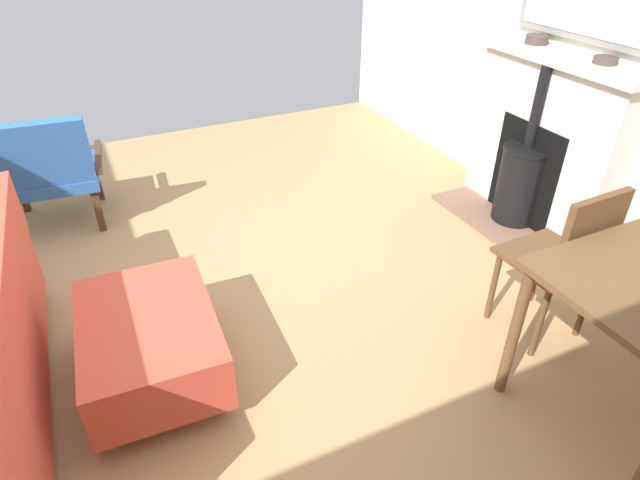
{
  "coord_description": "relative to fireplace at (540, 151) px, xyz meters",
  "views": [
    {
      "loc": [
        0.24,
        2.4,
        1.94
      ],
      "look_at": [
        -0.64,
        0.55,
        0.6
      ],
      "focal_mm": 29.68,
      "sensor_mm": 36.0,
      "label": 1
    }
  ],
  "objects": [
    {
      "name": "wall_left",
      "position": [
        -0.22,
        -0.08,
        0.8
      ],
      "size": [
        0.12,
        5.3,
        2.64
      ],
      "primitive_type": "cube",
      "color": "silver",
      "rests_on": "ground"
    },
    {
      "name": "mantel_bowl_far",
      "position": [
        -0.04,
        0.26,
        0.65
      ],
      "size": [
        0.14,
        0.14,
        0.04
      ],
      "color": "#47382D",
      "rests_on": "fireplace"
    },
    {
      "name": "dining_chair_near_fireplace",
      "position": [
        0.79,
        0.96,
        -0.01
      ],
      "size": [
        0.41,
        0.41,
        0.87
      ],
      "color": "brown",
      "rests_on": "ground"
    },
    {
      "name": "mantel_bowl_near",
      "position": [
        -0.04,
        -0.27,
        0.65
      ],
      "size": [
        0.14,
        0.14,
        0.06
      ],
      "color": "#47382D",
      "rests_on": "fireplace"
    },
    {
      "name": "ottoman",
      "position": [
        2.67,
        0.39,
        -0.29
      ],
      "size": [
        0.63,
        0.84,
        0.38
      ],
      "color": "#B2B2B7",
      "rests_on": "ground"
    },
    {
      "name": "fireplace",
      "position": [
        0.0,
        0.0,
        0.0
      ],
      "size": [
        0.59,
        1.2,
        1.15
      ],
      "color": "brown",
      "rests_on": "ground"
    },
    {
      "name": "ground_plane",
      "position": [
        2.48,
        -0.08,
        -0.53
      ],
      "size": [
        5.41,
        5.3,
        0.01
      ],
      "primitive_type": "cube",
      "color": "tan"
    },
    {
      "name": "armchair_accent",
      "position": [
        2.99,
        -1.28,
        -0.08
      ],
      "size": [
        0.72,
        0.64,
        0.82
      ],
      "color": "#4C3321",
      "rests_on": "ground"
    }
  ]
}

